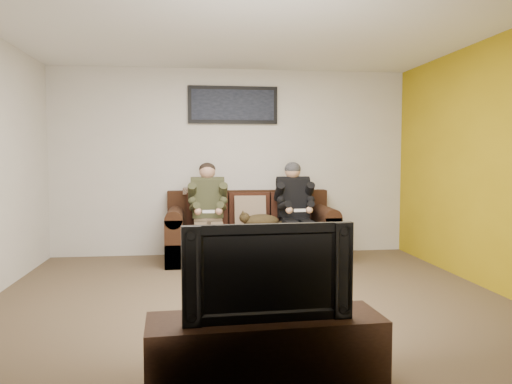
{
  "coord_description": "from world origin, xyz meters",
  "views": [
    {
      "loc": [
        -0.53,
        -4.79,
        1.37
      ],
      "look_at": [
        0.21,
        1.2,
        0.95
      ],
      "focal_mm": 35.0,
      "sensor_mm": 36.0,
      "label": 1
    }
  ],
  "objects": [
    {
      "name": "accent_wall_right",
      "position": [
        2.49,
        0.0,
        1.3
      ],
      "size": [
        0.0,
        4.5,
        4.5
      ],
      "primitive_type": "plane",
      "rotation": [
        1.57,
        0.0,
        -1.57
      ],
      "color": "#B49612",
      "rests_on": "ground"
    },
    {
      "name": "television",
      "position": [
        -0.12,
        -1.95,
        0.72
      ],
      "size": [
        0.98,
        0.18,
        0.56
      ],
      "primitive_type": "imported",
      "rotation": [
        0.0,
        0.0,
        0.05
      ],
      "color": "black",
      "rests_on": "tv_stand"
    },
    {
      "name": "tv_stand",
      "position": [
        -0.12,
        -1.95,
        0.22
      ],
      "size": [
        1.41,
        0.52,
        0.44
      ],
      "primitive_type": "cube",
      "rotation": [
        0.0,
        0.0,
        0.05
      ],
      "color": "#321C10",
      "rests_on": "ground"
    },
    {
      "name": "wall_right",
      "position": [
        2.5,
        0.0,
        1.3
      ],
      "size": [
        0.0,
        4.5,
        4.5
      ],
      "primitive_type": "plane",
      "rotation": [
        1.57,
        0.0,
        -1.57
      ],
      "color": "beige",
      "rests_on": "ground"
    },
    {
      "name": "cat",
      "position": [
        0.31,
        1.59,
        0.54
      ],
      "size": [
        0.66,
        0.26,
        0.24
      ],
      "color": "#48381C",
      "rests_on": "sofa"
    },
    {
      "name": "framed_poster",
      "position": [
        0.01,
        2.22,
        2.1
      ],
      "size": [
        1.25,
        0.05,
        0.52
      ],
      "color": "black",
      "rests_on": "wall_back"
    },
    {
      "name": "throw_blanket",
      "position": [
        -0.46,
        2.11,
        0.91
      ],
      "size": [
        0.45,
        0.22,
        0.08
      ],
      "primitive_type": "cube",
      "color": "gray",
      "rests_on": "sofa"
    },
    {
      "name": "person_right",
      "position": [
        0.78,
        1.64,
        0.74
      ],
      "size": [
        0.51,
        0.86,
        1.31
      ],
      "color": "black",
      "rests_on": "sofa"
    },
    {
      "name": "person_left",
      "position": [
        -0.36,
        1.64,
        0.73
      ],
      "size": [
        0.51,
        0.87,
        1.3
      ],
      "color": "brown",
      "rests_on": "sofa"
    },
    {
      "name": "sofa",
      "position": [
        0.21,
        1.83,
        0.34
      ],
      "size": [
        2.22,
        0.96,
        0.91
      ],
      "color": "black",
      "rests_on": "ground"
    },
    {
      "name": "ceiling",
      "position": [
        0.0,
        0.0,
        2.6
      ],
      "size": [
        5.0,
        5.0,
        0.0
      ],
      "primitive_type": "plane",
      "rotation": [
        3.14,
        0.0,
        0.0
      ],
      "color": "silver",
      "rests_on": "ground"
    },
    {
      "name": "floor",
      "position": [
        0.0,
        0.0,
        0.0
      ],
      "size": [
        5.0,
        5.0,
        0.0
      ],
      "primitive_type": "plane",
      "color": "brown",
      "rests_on": "ground"
    },
    {
      "name": "wall_front",
      "position": [
        0.0,
        -2.25,
        1.3
      ],
      "size": [
        5.0,
        0.0,
        5.0
      ],
      "primitive_type": "plane",
      "rotation": [
        -1.57,
        0.0,
        0.0
      ],
      "color": "beige",
      "rests_on": "ground"
    },
    {
      "name": "wall_back",
      "position": [
        0.0,
        2.25,
        1.3
      ],
      "size": [
        5.0,
        0.0,
        5.0
      ],
      "primitive_type": "plane",
      "rotation": [
        1.57,
        0.0,
        0.0
      ],
      "color": "beige",
      "rests_on": "ground"
    },
    {
      "name": "throw_pillow",
      "position": [
        0.21,
        1.87,
        0.65
      ],
      "size": [
        0.42,
        0.2,
        0.42
      ],
      "primitive_type": "cube",
      "rotation": [
        -0.21,
        0.0,
        0.0
      ],
      "color": "#866F58",
      "rests_on": "sofa"
    }
  ]
}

